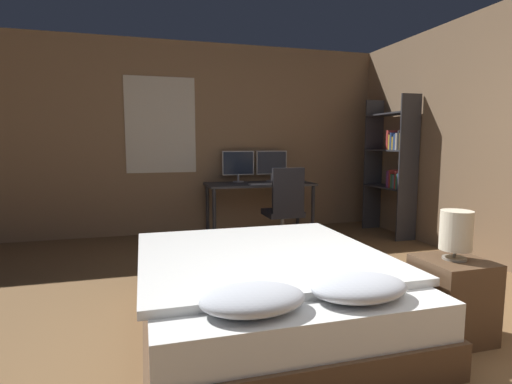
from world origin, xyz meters
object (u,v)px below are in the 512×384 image
(bedside_lamp, at_px, (456,231))
(monitor_left, at_px, (238,164))
(nightstand, at_px, (452,299))
(bookshelf, at_px, (394,160))
(desk, at_px, (260,189))
(keyboard, at_px, (264,184))
(office_chair, at_px, (284,216))
(monitor_right, at_px, (272,164))
(computer_mouse, at_px, (285,183))
(bed, at_px, (265,289))

(bedside_lamp, relative_size, monitor_left, 0.69)
(nightstand, distance_m, bookshelf, 3.15)
(bedside_lamp, height_order, desk, bedside_lamp)
(keyboard, bearing_deg, monitor_left, 119.20)
(monitor_left, xyz_separation_m, office_chair, (0.36, -0.98, -0.60))
(monitor_left, bearing_deg, bookshelf, -23.05)
(monitor_right, distance_m, keyboard, 0.58)
(desk, bearing_deg, computer_mouse, -37.08)
(bedside_lamp, xyz_separation_m, computer_mouse, (-0.04, 3.10, 0.02))
(bedside_lamp, distance_m, keyboard, 3.12)
(bed, distance_m, nightstand, 1.25)
(monitor_left, bearing_deg, office_chair, -69.99)
(desk, bearing_deg, bed, -105.69)
(monitor_left, height_order, monitor_right, same)
(desk, xyz_separation_m, keyboard, (-0.00, -0.23, 0.09))
(monitor_right, relative_size, computer_mouse, 6.70)
(monitor_right, bearing_deg, monitor_left, 180.00)
(bed, distance_m, bookshelf, 3.40)
(bookshelf, bearing_deg, bed, -139.76)
(bedside_lamp, relative_size, monitor_right, 0.69)
(bedside_lamp, distance_m, office_chair, 2.61)
(computer_mouse, bearing_deg, bed, -112.98)
(bookshelf, bearing_deg, monitor_right, 150.29)
(monitor_right, relative_size, bookshelf, 0.24)
(computer_mouse, bearing_deg, monitor_left, 140.56)
(nightstand, height_order, desk, desk)
(monitor_right, xyz_separation_m, keyboard, (-0.25, -0.46, -0.25))
(bedside_lamp, xyz_separation_m, desk, (-0.34, 3.32, -0.08))
(nightstand, bearing_deg, desk, 95.85)
(bed, xyz_separation_m, bookshelf, (2.52, 2.14, 0.81))
(office_chair, bearing_deg, bedside_lamp, -84.69)
(nightstand, bearing_deg, monitor_left, 99.51)
(desk, xyz_separation_m, monitor_left, (-0.25, 0.23, 0.34))
(bed, relative_size, nightstand, 3.85)
(bedside_lamp, xyz_separation_m, bookshelf, (1.41, 2.70, 0.34))
(computer_mouse, height_order, bookshelf, bookshelf)
(monitor_right, bearing_deg, bed, -109.01)
(nightstand, xyz_separation_m, monitor_left, (-0.60, 3.55, 0.72))
(nightstand, bearing_deg, bookshelf, 62.48)
(nightstand, bearing_deg, office_chair, 95.31)
(bed, relative_size, desk, 1.37)
(monitor_left, height_order, office_chair, monitor_left)
(keyboard, bearing_deg, office_chair, -79.01)
(desk, distance_m, keyboard, 0.24)
(office_chair, bearing_deg, nightstand, -84.69)
(bed, distance_m, keyboard, 2.69)
(bed, bearing_deg, nightstand, -26.93)
(monitor_left, distance_m, office_chair, 1.20)
(bed, relative_size, monitor_left, 4.40)
(monitor_left, distance_m, monitor_right, 0.51)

